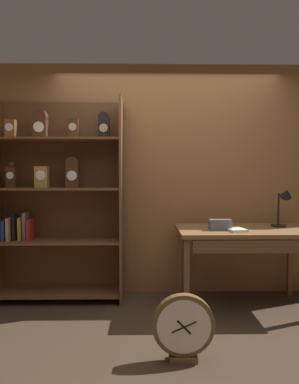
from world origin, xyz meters
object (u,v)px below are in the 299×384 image
(toolbox_small, at_px, (220,225))
(round_clock_large, at_px, (183,327))
(bookshelf, at_px, (56,199))
(workbench, at_px, (244,238))
(desk_lamp, at_px, (284,202))
(open_repair_manual, at_px, (235,230))

(toolbox_small, xyz_separation_m, round_clock_large, (-0.47, -0.91, -0.61))
(bookshelf, height_order, round_clock_large, bookshelf)
(workbench, bearing_deg, round_clock_large, -127.30)
(toolbox_small, relative_size, round_clock_large, 0.43)
(toolbox_small, bearing_deg, bookshelf, 169.18)
(desk_lamp, bearing_deg, toolbox_small, -166.78)
(bookshelf, height_order, open_repair_manual, bookshelf)
(bookshelf, height_order, toolbox_small, bookshelf)
(workbench, height_order, open_repair_manual, open_repair_manual)
(round_clock_large, bearing_deg, workbench, 52.70)
(round_clock_large, bearing_deg, toolbox_small, 62.65)
(desk_lamp, height_order, toolbox_small, desk_lamp)
(workbench, distance_m, toolbox_small, 0.30)
(open_repair_manual, bearing_deg, workbench, 28.64)
(toolbox_small, height_order, round_clock_large, toolbox_small)
(toolbox_small, bearing_deg, workbench, 10.73)
(bookshelf, height_order, desk_lamp, bookshelf)
(bookshelf, xyz_separation_m, toolbox_small, (1.71, -0.33, -0.23))
(desk_lamp, distance_m, toolbox_small, 0.75)
(desk_lamp, relative_size, toolbox_small, 2.00)
(bookshelf, relative_size, desk_lamp, 5.04)
(desk_lamp, distance_m, open_repair_manual, 0.65)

